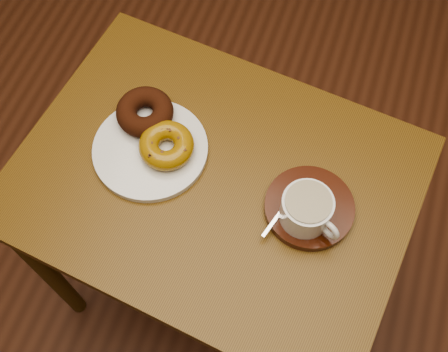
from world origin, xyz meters
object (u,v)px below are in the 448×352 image
(saucer, at_px, (309,208))
(coffee_cup, at_px, (307,209))
(cafe_table, at_px, (215,202))
(donut_plate, at_px, (150,149))

(saucer, distance_m, coffee_cup, 0.05)
(cafe_table, height_order, coffee_cup, coffee_cup)
(cafe_table, height_order, saucer, saucer)
(saucer, bearing_deg, coffee_cup, -98.06)
(donut_plate, relative_size, coffee_cup, 1.95)
(coffee_cup, bearing_deg, donut_plate, -159.74)
(cafe_table, bearing_deg, saucer, 5.48)
(cafe_table, xyz_separation_m, saucer, (0.18, -0.01, 0.12))
(donut_plate, xyz_separation_m, saucer, (0.31, -0.02, 0.00))
(cafe_table, xyz_separation_m, donut_plate, (-0.13, 0.02, 0.11))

